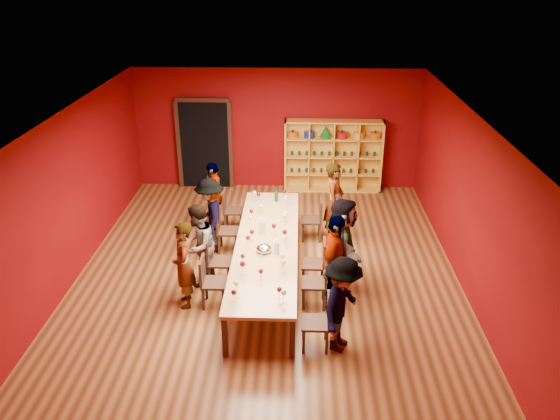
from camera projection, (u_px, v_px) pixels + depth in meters
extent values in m
cube|color=#5A3117|center=(267.00, 279.00, 10.04)|extent=(7.10, 9.10, 0.02)
cube|color=#620408|center=(277.00, 129.00, 13.49)|extent=(7.10, 0.02, 3.00)
cube|color=#620408|center=(239.00, 393.00, 5.31)|extent=(7.10, 0.02, 3.00)
cube|color=#620408|center=(66.00, 201.00, 9.51)|extent=(0.02, 9.10, 3.00)
cube|color=#620408|center=(472.00, 207.00, 9.29)|extent=(0.02, 9.10, 3.00)
cube|color=white|center=(265.00, 118.00, 8.77)|extent=(7.10, 9.10, 0.02)
cube|color=#BC814E|center=(267.00, 244.00, 9.73)|extent=(1.10, 4.50, 0.06)
cube|color=black|center=(225.00, 337.00, 7.93)|extent=(0.08, 0.08, 0.69)
cube|color=black|center=(250.00, 211.00, 11.87)|extent=(0.08, 0.08, 0.69)
cube|color=black|center=(292.00, 338.00, 7.90)|extent=(0.08, 0.08, 0.69)
cube|color=black|center=(295.00, 212.00, 11.84)|extent=(0.08, 0.08, 0.69)
cube|color=black|center=(205.00, 145.00, 13.65)|extent=(1.20, 0.14, 2.20)
cube|color=black|center=(202.00, 100.00, 13.11)|extent=(1.32, 0.06, 0.10)
cube|color=black|center=(179.00, 145.00, 13.61)|extent=(0.10, 0.06, 2.20)
cube|color=black|center=(231.00, 146.00, 13.57)|extent=(0.10, 0.06, 2.20)
cube|color=gold|center=(285.00, 155.00, 13.53)|extent=(0.04, 0.40, 1.80)
cube|color=gold|center=(381.00, 157.00, 13.45)|extent=(0.04, 0.40, 1.80)
cube|color=gold|center=(335.00, 121.00, 13.12)|extent=(2.40, 0.40, 0.04)
cube|color=gold|center=(332.00, 189.00, 13.86)|extent=(2.40, 0.40, 0.04)
cube|color=gold|center=(333.00, 154.00, 13.66)|extent=(2.40, 0.02, 1.80)
cube|color=gold|center=(332.00, 173.00, 13.68)|extent=(2.36, 0.38, 0.03)
cube|color=gold|center=(333.00, 156.00, 13.49)|extent=(2.36, 0.38, 0.03)
cube|color=gold|center=(334.00, 139.00, 13.30)|extent=(2.36, 0.38, 0.03)
cube|color=gold|center=(309.00, 156.00, 13.51)|extent=(0.03, 0.38, 1.76)
cube|color=gold|center=(333.00, 156.00, 13.49)|extent=(0.03, 0.38, 1.76)
cube|color=gold|center=(357.00, 156.00, 13.47)|extent=(0.03, 0.38, 1.76)
cylinder|color=#BF5B0B|center=(293.00, 135.00, 13.30)|extent=(0.26, 0.26, 0.15)
sphere|color=black|center=(293.00, 131.00, 13.26)|extent=(0.05, 0.05, 0.05)
cylinder|color=navy|center=(309.00, 135.00, 13.28)|extent=(0.26, 0.26, 0.15)
sphere|color=black|center=(309.00, 131.00, 13.24)|extent=(0.05, 0.05, 0.05)
cylinder|color=#175E21|center=(326.00, 136.00, 13.29)|extent=(0.26, 0.26, 0.08)
cone|color=#175E21|center=(326.00, 130.00, 13.22)|extent=(0.24, 0.24, 0.22)
cylinder|color=#A11218|center=(342.00, 135.00, 13.26)|extent=(0.26, 0.26, 0.15)
sphere|color=black|center=(342.00, 131.00, 13.22)|extent=(0.05, 0.05, 0.05)
cylinder|color=gold|center=(359.00, 135.00, 13.24)|extent=(0.26, 0.26, 0.15)
sphere|color=black|center=(359.00, 131.00, 13.20)|extent=(0.05, 0.05, 0.05)
cylinder|color=#BF5B0B|center=(375.00, 135.00, 13.23)|extent=(0.26, 0.26, 0.15)
sphere|color=black|center=(375.00, 132.00, 13.19)|extent=(0.05, 0.05, 0.05)
cylinder|color=black|center=(292.00, 170.00, 13.69)|extent=(0.07, 0.07, 0.10)
cylinder|color=black|center=(299.00, 170.00, 13.68)|extent=(0.07, 0.07, 0.10)
cylinder|color=black|center=(306.00, 170.00, 13.67)|extent=(0.07, 0.07, 0.10)
cylinder|color=black|center=(314.00, 170.00, 13.67)|extent=(0.07, 0.07, 0.10)
cylinder|color=black|center=(321.00, 170.00, 13.66)|extent=(0.07, 0.07, 0.10)
cylinder|color=black|center=(329.00, 171.00, 13.66)|extent=(0.07, 0.07, 0.10)
cylinder|color=black|center=(336.00, 171.00, 13.65)|extent=(0.07, 0.07, 0.10)
cylinder|color=black|center=(343.00, 171.00, 13.64)|extent=(0.07, 0.07, 0.10)
cylinder|color=black|center=(351.00, 171.00, 13.64)|extent=(0.07, 0.07, 0.10)
cylinder|color=black|center=(358.00, 171.00, 13.63)|extent=(0.07, 0.07, 0.10)
cylinder|color=black|center=(366.00, 171.00, 13.63)|extent=(0.07, 0.07, 0.10)
cylinder|color=black|center=(373.00, 171.00, 13.62)|extent=(0.07, 0.07, 0.10)
cylinder|color=black|center=(292.00, 153.00, 13.50)|extent=(0.07, 0.07, 0.10)
cylinder|color=black|center=(299.00, 153.00, 13.49)|extent=(0.07, 0.07, 0.10)
cylinder|color=black|center=(307.00, 153.00, 13.48)|extent=(0.07, 0.07, 0.10)
cylinder|color=black|center=(314.00, 153.00, 13.48)|extent=(0.07, 0.07, 0.10)
cylinder|color=black|center=(322.00, 153.00, 13.47)|extent=(0.07, 0.07, 0.10)
cylinder|color=black|center=(329.00, 153.00, 13.47)|extent=(0.07, 0.07, 0.10)
cylinder|color=black|center=(337.00, 154.00, 13.46)|extent=(0.07, 0.07, 0.10)
cylinder|color=black|center=(344.00, 154.00, 13.45)|extent=(0.07, 0.07, 0.10)
cylinder|color=black|center=(352.00, 154.00, 13.45)|extent=(0.07, 0.07, 0.10)
cylinder|color=black|center=(359.00, 154.00, 13.44)|extent=(0.07, 0.07, 0.10)
cylinder|color=black|center=(367.00, 154.00, 13.44)|extent=(0.07, 0.07, 0.10)
cylinder|color=black|center=(374.00, 154.00, 13.43)|extent=(0.07, 0.07, 0.10)
cube|color=black|center=(214.00, 283.00, 9.09)|extent=(0.42, 0.42, 0.04)
cube|color=black|center=(202.00, 270.00, 9.00)|extent=(0.04, 0.40, 0.44)
cube|color=black|center=(203.00, 300.00, 9.04)|extent=(0.04, 0.04, 0.41)
cube|color=black|center=(224.00, 300.00, 9.03)|extent=(0.04, 0.04, 0.41)
cube|color=black|center=(207.00, 288.00, 9.35)|extent=(0.04, 0.04, 0.41)
cube|color=black|center=(226.00, 289.00, 9.34)|extent=(0.04, 0.04, 0.41)
imported|color=#141937|center=(184.00, 265.00, 8.97)|extent=(0.52, 0.63, 1.52)
cube|color=black|center=(220.00, 262.00, 9.72)|extent=(0.42, 0.42, 0.04)
cube|color=black|center=(209.00, 250.00, 9.62)|extent=(0.04, 0.40, 0.44)
cube|color=black|center=(210.00, 278.00, 9.66)|extent=(0.04, 0.04, 0.41)
cube|color=black|center=(229.00, 278.00, 9.65)|extent=(0.04, 0.04, 0.41)
cube|color=black|center=(213.00, 268.00, 9.97)|extent=(0.04, 0.04, 0.41)
cube|color=black|center=(231.00, 268.00, 9.96)|extent=(0.04, 0.04, 0.41)
imported|color=#141A37|center=(198.00, 245.00, 9.59)|extent=(0.53, 0.80, 1.52)
cube|color=black|center=(228.00, 231.00, 10.81)|extent=(0.42, 0.42, 0.04)
cube|color=black|center=(218.00, 220.00, 10.72)|extent=(0.04, 0.40, 0.44)
cube|color=black|center=(219.00, 245.00, 10.76)|extent=(0.04, 0.04, 0.41)
cube|color=black|center=(236.00, 245.00, 10.74)|extent=(0.04, 0.04, 0.41)
cube|color=black|center=(221.00, 237.00, 11.06)|extent=(0.04, 0.04, 0.41)
cube|color=black|center=(238.00, 237.00, 11.05)|extent=(0.04, 0.04, 0.41)
imported|color=#151D3A|center=(210.00, 216.00, 10.68)|extent=(0.58, 1.05, 1.53)
cube|color=black|center=(234.00, 211.00, 11.68)|extent=(0.42, 0.42, 0.04)
cube|color=black|center=(224.00, 200.00, 11.59)|extent=(0.04, 0.40, 0.44)
cube|color=black|center=(225.00, 224.00, 11.63)|extent=(0.04, 0.04, 0.41)
cube|color=black|center=(241.00, 224.00, 11.62)|extent=(0.04, 0.04, 0.41)
cube|color=black|center=(227.00, 217.00, 11.94)|extent=(0.04, 0.04, 0.41)
cube|color=black|center=(243.00, 217.00, 11.93)|extent=(0.04, 0.04, 0.41)
imported|color=silver|center=(214.00, 196.00, 11.56)|extent=(0.48, 0.92, 1.52)
cube|color=black|center=(315.00, 323.00, 8.09)|extent=(0.42, 0.42, 0.04)
cube|color=black|center=(329.00, 310.00, 7.99)|extent=(0.04, 0.40, 0.44)
cube|color=black|center=(304.00, 342.00, 8.04)|extent=(0.04, 0.04, 0.41)
cube|color=black|center=(327.00, 343.00, 8.03)|extent=(0.04, 0.04, 0.41)
cube|color=black|center=(304.00, 328.00, 8.35)|extent=(0.04, 0.04, 0.41)
cube|color=black|center=(326.00, 328.00, 8.34)|extent=(0.04, 0.04, 0.41)
imported|color=#5B88BC|center=(342.00, 305.00, 7.94)|extent=(0.77, 1.06, 1.52)
cube|color=black|center=(314.00, 283.00, 9.08)|extent=(0.42, 0.42, 0.04)
cube|color=black|center=(326.00, 271.00, 8.97)|extent=(0.04, 0.40, 0.44)
cube|color=black|center=(303.00, 300.00, 9.03)|extent=(0.04, 0.04, 0.41)
cube|color=black|center=(324.00, 300.00, 9.02)|extent=(0.04, 0.04, 0.41)
cube|color=black|center=(303.00, 289.00, 9.34)|extent=(0.04, 0.04, 0.41)
cube|color=black|center=(323.00, 289.00, 9.32)|extent=(0.04, 0.04, 0.41)
imported|color=#141939|center=(334.00, 263.00, 8.90)|extent=(0.74, 1.07, 1.67)
cube|color=black|center=(313.00, 264.00, 9.65)|extent=(0.42, 0.42, 0.04)
cube|color=black|center=(324.00, 252.00, 9.55)|extent=(0.04, 0.40, 0.44)
cube|color=black|center=(303.00, 280.00, 9.60)|extent=(0.04, 0.04, 0.41)
cube|color=black|center=(323.00, 280.00, 9.59)|extent=(0.04, 0.04, 0.41)
cube|color=black|center=(303.00, 270.00, 9.91)|extent=(0.04, 0.04, 0.41)
cube|color=black|center=(322.00, 270.00, 9.90)|extent=(0.04, 0.04, 0.41)
imported|color=#151C39|center=(342.00, 244.00, 9.46)|extent=(0.48, 1.58, 1.70)
cube|color=black|center=(311.00, 220.00, 11.27)|extent=(0.42, 0.42, 0.04)
cube|color=black|center=(321.00, 210.00, 11.17)|extent=(0.04, 0.40, 0.44)
cube|color=black|center=(303.00, 233.00, 11.22)|extent=(0.04, 0.04, 0.41)
cube|color=black|center=(320.00, 234.00, 11.21)|extent=(0.04, 0.04, 0.41)
cube|color=black|center=(303.00, 226.00, 11.53)|extent=(0.04, 0.04, 0.41)
cube|color=black|center=(319.00, 226.00, 11.52)|extent=(0.04, 0.04, 0.41)
imported|color=pink|center=(334.00, 202.00, 11.08)|extent=(0.58, 0.70, 1.69)
cylinder|color=silver|center=(234.00, 301.00, 8.05)|extent=(0.06, 0.06, 0.01)
cylinder|color=silver|center=(234.00, 297.00, 8.03)|extent=(0.01, 0.01, 0.11)
ellipsoid|color=#4A070E|center=(234.00, 292.00, 7.99)|extent=(0.08, 0.08, 0.09)
cylinder|color=silver|center=(285.00, 240.00, 9.78)|extent=(0.07, 0.07, 0.01)
cylinder|color=silver|center=(285.00, 237.00, 9.75)|extent=(0.01, 0.01, 0.12)
ellipsoid|color=#4A070E|center=(285.00, 232.00, 9.71)|extent=(0.09, 0.09, 0.10)
cylinder|color=silver|center=(285.00, 220.00, 10.51)|extent=(0.06, 0.06, 0.01)
cylinder|color=silver|center=(285.00, 218.00, 10.49)|extent=(0.01, 0.01, 0.11)
ellipsoid|color=#F1E296|center=(285.00, 214.00, 10.45)|extent=(0.08, 0.08, 0.09)
cylinder|color=silver|center=(252.00, 239.00, 9.80)|extent=(0.07, 0.07, 0.01)
cylinder|color=silver|center=(252.00, 236.00, 9.78)|extent=(0.01, 0.01, 0.11)
ellipsoid|color=#4A070E|center=(252.00, 232.00, 9.74)|extent=(0.08, 0.08, 0.10)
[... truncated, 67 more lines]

